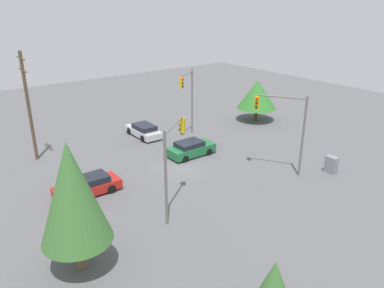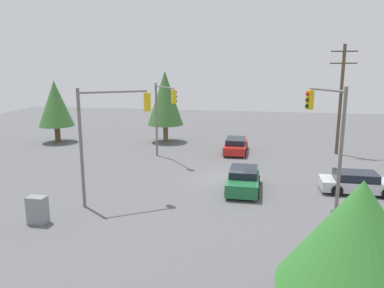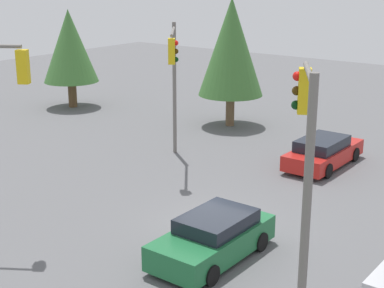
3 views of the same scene
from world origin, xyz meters
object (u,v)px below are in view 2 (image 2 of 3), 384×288
(traffic_signal_cross, at_px, (108,126))
(traffic_signal_aux, at_px, (328,129))
(sedan_silver, at_px, (358,183))
(sedan_green, at_px, (243,180))
(sedan_red, at_px, (236,145))
(electrical_cabinet, at_px, (38,210))
(traffic_signal_main, at_px, (163,108))

(traffic_signal_cross, relative_size, traffic_signal_aux, 0.97)
(sedan_silver, bearing_deg, traffic_signal_aux, -34.79)
(sedan_silver, bearing_deg, sedan_green, -83.29)
(sedan_silver, height_order, traffic_signal_aux, traffic_signal_aux)
(sedan_red, distance_m, electrical_cabinet, 19.54)
(sedan_red, height_order, traffic_signal_aux, traffic_signal_aux)
(sedan_green, bearing_deg, traffic_signal_aux, 145.76)
(traffic_signal_cross, xyz_separation_m, electrical_cabinet, (2.51, 3.36, -3.85))
(electrical_cabinet, bearing_deg, traffic_signal_aux, -164.09)
(traffic_signal_aux, distance_m, electrical_cabinet, 15.39)
(sedan_silver, height_order, traffic_signal_cross, traffic_signal_cross)
(sedan_green, relative_size, sedan_red, 0.92)
(sedan_green, xyz_separation_m, traffic_signal_cross, (7.40, 3.72, 3.87))
(sedan_silver, height_order, electrical_cabinet, electrical_cabinet)
(traffic_signal_main, xyz_separation_m, traffic_signal_cross, (0.36, 10.48, 0.21))
(sedan_green, xyz_separation_m, sedan_silver, (-7.06, -0.83, -0.03))
(sedan_green, relative_size, traffic_signal_main, 0.69)
(sedan_silver, relative_size, traffic_signal_aux, 0.67)
(sedan_red, xyz_separation_m, electrical_cabinet, (8.68, 17.50, 0.04))
(sedan_green, height_order, traffic_signal_main, traffic_signal_main)
(sedan_green, bearing_deg, traffic_signal_main, -43.85)
(sedan_silver, xyz_separation_m, traffic_signal_cross, (14.47, 4.55, 3.90))
(traffic_signal_cross, distance_m, traffic_signal_aux, 11.83)
(sedan_green, relative_size, sedan_silver, 0.95)
(sedan_silver, bearing_deg, sedan_red, -139.13)
(sedan_red, bearing_deg, sedan_green, -83.23)
(sedan_silver, distance_m, traffic_signal_main, 15.74)
(sedan_green, distance_m, electrical_cabinet, 12.18)
(sedan_red, xyz_separation_m, traffic_signal_aux, (-5.64, 13.42, 3.94))
(traffic_signal_main, xyz_separation_m, electrical_cabinet, (2.87, 13.84, -3.64))
(electrical_cabinet, bearing_deg, traffic_signal_main, -101.72)
(sedan_green, bearing_deg, electrical_cabinet, 35.53)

